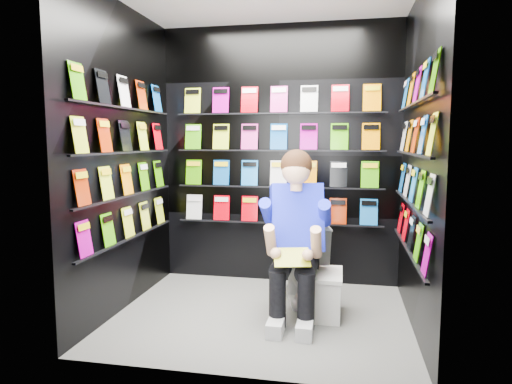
# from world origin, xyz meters

# --- Properties ---
(floor) EXTENTS (2.40, 2.40, 0.00)m
(floor) POSITION_xyz_m (0.00, 0.00, 0.00)
(floor) COLOR #61615F
(floor) RESTS_ON ground
(wall_back) EXTENTS (2.40, 0.04, 2.60)m
(wall_back) POSITION_xyz_m (0.00, 1.00, 1.30)
(wall_back) COLOR black
(wall_back) RESTS_ON floor
(wall_front) EXTENTS (2.40, 0.04, 2.60)m
(wall_front) POSITION_xyz_m (0.00, -1.00, 1.30)
(wall_front) COLOR black
(wall_front) RESTS_ON floor
(wall_left) EXTENTS (0.04, 2.00, 2.60)m
(wall_left) POSITION_xyz_m (-1.20, 0.00, 1.30)
(wall_left) COLOR black
(wall_left) RESTS_ON floor
(wall_right) EXTENTS (0.04, 2.00, 2.60)m
(wall_right) POSITION_xyz_m (1.20, 0.00, 1.30)
(wall_right) COLOR black
(wall_right) RESTS_ON floor
(comics_back) EXTENTS (2.10, 0.06, 1.37)m
(comics_back) POSITION_xyz_m (0.00, 0.97, 1.31)
(comics_back) COLOR red
(comics_back) RESTS_ON wall_back
(comics_left) EXTENTS (0.06, 1.70, 1.37)m
(comics_left) POSITION_xyz_m (-1.17, 0.00, 1.31)
(comics_left) COLOR red
(comics_left) RESTS_ON wall_left
(comics_right) EXTENTS (0.06, 1.70, 1.37)m
(comics_right) POSITION_xyz_m (1.17, 0.00, 1.31)
(comics_right) COLOR red
(comics_right) RESTS_ON wall_right
(toilet) EXTENTS (0.59, 0.83, 0.73)m
(toilet) POSITION_xyz_m (0.28, 0.46, 0.37)
(toilet) COLOR white
(toilet) RESTS_ON floor
(longbox) EXTENTS (0.25, 0.45, 0.33)m
(longbox) POSITION_xyz_m (0.52, 0.11, 0.17)
(longbox) COLOR white
(longbox) RESTS_ON floor
(longbox_lid) EXTENTS (0.27, 0.47, 0.03)m
(longbox_lid) POSITION_xyz_m (0.52, 0.11, 0.35)
(longbox_lid) COLOR white
(longbox_lid) RESTS_ON longbox
(reader) EXTENTS (0.75, 0.94, 1.53)m
(reader) POSITION_xyz_m (0.28, 0.08, 0.80)
(reader) COLOR #262FE1
(reader) RESTS_ON toilet
(held_comic) EXTENTS (0.30, 0.22, 0.11)m
(held_comic) POSITION_xyz_m (0.28, -0.27, 0.58)
(held_comic) COLOR green
(held_comic) RESTS_ON reader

